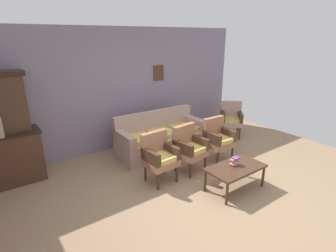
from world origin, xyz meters
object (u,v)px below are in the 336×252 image
(armchair_near_couch_end, at_px, (189,147))
(side_cabinet, at_px, (7,159))
(wingback_chair_by_fireplace, at_px, (231,118))
(floral_couch, at_px, (161,138))
(armchair_row_middle, at_px, (218,137))
(floor_vase_by_wall, at_px, (224,117))
(book_stack_on_table, at_px, (235,161))
(coffee_table, at_px, (236,169))
(armchair_by_doorway, at_px, (159,155))

(armchair_near_couch_end, bearing_deg, side_cabinet, 152.11)
(wingback_chair_by_fireplace, bearing_deg, side_cabinet, 171.73)
(side_cabinet, distance_m, floral_couch, 2.97)
(armchair_near_couch_end, bearing_deg, floral_couch, 86.96)
(armchair_row_middle, bearing_deg, floral_couch, 125.79)
(wingback_chair_by_fireplace, xyz_separation_m, floor_vase_by_wall, (0.42, 0.62, -0.20))
(side_cabinet, height_order, armchair_row_middle, side_cabinet)
(floral_couch, xyz_separation_m, floor_vase_by_wall, (2.46, 0.38, -0.02))
(armchair_near_couch_end, relative_size, book_stack_on_table, 5.77)
(side_cabinet, relative_size, armchair_row_middle, 1.28)
(floor_vase_by_wall, bearing_deg, armchair_row_middle, -140.85)
(armchair_near_couch_end, distance_m, armchair_row_middle, 0.79)
(side_cabinet, distance_m, coffee_table, 3.96)
(wingback_chair_by_fireplace, distance_m, floor_vase_by_wall, 0.78)
(side_cabinet, relative_size, book_stack_on_table, 7.41)
(floral_couch, xyz_separation_m, armchair_near_couch_end, (-0.06, -1.04, 0.17))
(armchair_row_middle, xyz_separation_m, coffee_table, (-0.59, -0.99, -0.12))
(side_cabinet, xyz_separation_m, floral_couch, (2.93, -0.48, -0.14))
(floral_couch, bearing_deg, armchair_by_doorway, -125.79)
(floral_couch, height_order, armchair_near_couch_end, same)
(side_cabinet, relative_size, floor_vase_by_wall, 1.90)
(coffee_table, height_order, book_stack_on_table, book_stack_on_table)
(armchair_by_doorway, distance_m, coffee_table, 1.33)
(side_cabinet, xyz_separation_m, book_stack_on_table, (3.11, -2.43, 0.03))
(armchair_row_middle, bearing_deg, armchair_by_doorway, 179.88)
(armchair_by_doorway, bearing_deg, wingback_chair_by_fireplace, 15.67)
(armchair_near_couch_end, distance_m, floor_vase_by_wall, 2.90)
(floral_couch, xyz_separation_m, wingback_chair_by_fireplace, (2.04, -0.24, 0.17))
(armchair_row_middle, bearing_deg, side_cabinet, 157.69)
(side_cabinet, height_order, wingback_chair_by_fireplace, side_cabinet)
(armchair_near_couch_end, height_order, floor_vase_by_wall, armchair_near_couch_end)
(side_cabinet, xyz_separation_m, coffee_table, (3.08, -2.49, -0.09))
(floral_couch, height_order, wingback_chair_by_fireplace, same)
(wingback_chair_by_fireplace, bearing_deg, armchair_by_doorway, -164.33)
(armchair_by_doorway, bearing_deg, book_stack_on_table, -45.56)
(coffee_table, relative_size, floor_vase_by_wall, 1.65)
(armchair_by_doorway, distance_m, wingback_chair_by_fireplace, 2.89)
(floor_vase_by_wall, bearing_deg, armchair_near_couch_end, -150.59)
(armchair_by_doorway, relative_size, armchair_row_middle, 1.00)
(side_cabinet, relative_size, armchair_near_couch_end, 1.28)
(floor_vase_by_wall, bearing_deg, armchair_by_doorway, -156.35)
(wingback_chair_by_fireplace, bearing_deg, floor_vase_by_wall, 55.81)
(coffee_table, relative_size, book_stack_on_table, 6.41)
(armchair_row_middle, relative_size, coffee_table, 0.90)
(armchair_row_middle, height_order, floor_vase_by_wall, armchair_row_middle)
(wingback_chair_by_fireplace, relative_size, book_stack_on_table, 5.77)
(side_cabinet, distance_m, floor_vase_by_wall, 5.40)
(coffee_table, xyz_separation_m, book_stack_on_table, (0.03, 0.06, 0.12))
(armchair_by_doorway, distance_m, book_stack_on_table, 1.31)
(armchair_near_couch_end, bearing_deg, coffee_table, -78.24)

